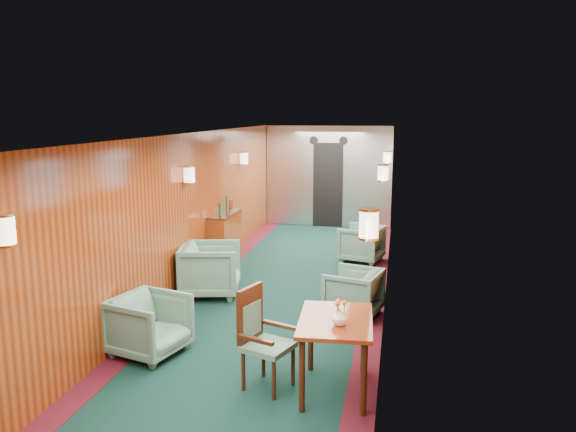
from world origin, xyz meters
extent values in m
plane|color=black|center=(0.00, 0.00, 0.00)|extent=(12.00, 12.00, 0.00)
cube|color=white|center=(0.00, 0.00, 2.35)|extent=(3.00, 12.00, 0.10)
cube|color=white|center=(0.00, 0.00, 2.36)|extent=(1.20, 12.00, 0.06)
cube|color=maroon|center=(0.00, 6.00, 1.20)|extent=(3.00, 0.10, 2.40)
cube|color=maroon|center=(-1.50, 0.00, 1.20)|extent=(0.10, 12.00, 2.40)
cube|color=maroon|center=(1.50, 0.00, 1.20)|extent=(0.10, 12.00, 2.40)
cube|color=#3F0C15|center=(-1.35, 0.00, 0.00)|extent=(0.30, 12.00, 0.01)
cube|color=#3F0C15|center=(1.35, 0.00, 0.00)|extent=(0.30, 12.00, 0.01)
cube|color=silver|center=(0.00, 5.92, 1.20)|extent=(2.98, 0.12, 2.38)
cube|color=black|center=(0.00, 5.84, 1.00)|extent=(0.70, 0.06, 2.00)
cylinder|color=black|center=(-0.35, 5.85, 2.05)|extent=(0.20, 0.04, 0.20)
cylinder|color=black|center=(0.35, 5.85, 2.05)|extent=(0.20, 0.04, 0.20)
cube|color=#BABDC2|center=(1.49, -3.50, 1.45)|extent=(0.02, 1.10, 0.80)
cube|color=slate|center=(1.48, -3.50, 1.45)|extent=(0.01, 0.96, 0.66)
cube|color=#BABDC2|center=(1.49, -1.00, 1.45)|extent=(0.02, 1.10, 0.80)
cube|color=slate|center=(1.48, -1.00, 1.45)|extent=(0.01, 0.96, 0.66)
cube|color=#BABDC2|center=(1.49, 1.50, 1.45)|extent=(0.02, 1.10, 0.80)
cube|color=slate|center=(1.48, 1.50, 1.45)|extent=(0.01, 0.96, 0.66)
cube|color=#BABDC2|center=(1.49, 4.00, 1.45)|extent=(0.02, 1.10, 0.80)
cube|color=slate|center=(1.48, 4.00, 1.45)|extent=(0.01, 0.96, 0.66)
cylinder|color=#FFE8C6|center=(-1.40, -3.50, 1.80)|extent=(0.16, 0.16, 0.24)
cylinder|color=#BB7A34|center=(-1.40, -3.50, 1.68)|extent=(0.17, 0.17, 0.02)
cylinder|color=#FFE8C6|center=(1.40, -2.70, 1.80)|extent=(0.16, 0.16, 0.24)
cylinder|color=#BB7A34|center=(1.40, -2.70, 1.68)|extent=(0.17, 0.17, 0.02)
cylinder|color=#FFE8C6|center=(-1.40, 0.50, 1.80)|extent=(0.16, 0.16, 0.24)
cylinder|color=#BB7A34|center=(-1.40, 0.50, 1.68)|extent=(0.17, 0.17, 0.02)
cylinder|color=#FFE8C6|center=(1.40, 1.30, 1.80)|extent=(0.16, 0.16, 0.24)
cylinder|color=#BB7A34|center=(1.40, 1.30, 1.68)|extent=(0.17, 0.17, 0.02)
cylinder|color=#FFE8C6|center=(-1.40, 3.50, 1.80)|extent=(0.16, 0.16, 0.24)
cylinder|color=#BB7A34|center=(-1.40, 3.50, 1.68)|extent=(0.17, 0.17, 0.02)
cylinder|color=#FFE8C6|center=(1.40, 4.30, 1.80)|extent=(0.16, 0.16, 0.24)
cylinder|color=#BB7A34|center=(1.40, 4.30, 1.68)|extent=(0.17, 0.17, 0.02)
cube|color=maroon|center=(1.08, -2.17, 0.73)|extent=(0.76, 1.04, 0.04)
cylinder|color=#3B1D0D|center=(0.83, -2.62, 0.35)|extent=(0.06, 0.06, 0.71)
cylinder|color=#3B1D0D|center=(1.39, -2.58, 0.35)|extent=(0.06, 0.06, 0.71)
cylinder|color=#3B1D0D|center=(0.78, -1.76, 0.35)|extent=(0.06, 0.06, 0.71)
cylinder|color=#3B1D0D|center=(1.34, -1.73, 0.35)|extent=(0.06, 0.06, 0.71)
cube|color=#214F41|center=(0.43, -2.23, 0.43)|extent=(0.55, 0.55, 0.06)
cube|color=#3B1D0D|center=(0.22, -2.16, 0.73)|extent=(0.18, 0.39, 0.56)
cube|color=#214F41|center=(0.24, -2.16, 0.68)|extent=(0.12, 0.29, 0.34)
cube|color=#3B1D0D|center=(0.35, -2.43, 0.58)|extent=(0.39, 0.18, 0.04)
cube|color=#3B1D0D|center=(0.50, -2.03, 0.58)|extent=(0.39, 0.18, 0.04)
cylinder|color=#3B1D0D|center=(0.20, -2.34, 0.20)|extent=(0.04, 0.04, 0.40)
cylinder|color=#3B1D0D|center=(0.53, -2.46, 0.20)|extent=(0.04, 0.04, 0.40)
cylinder|color=#3B1D0D|center=(0.32, -2.00, 0.20)|extent=(0.04, 0.04, 0.40)
cylinder|color=#3B1D0D|center=(0.65, -2.12, 0.20)|extent=(0.04, 0.04, 0.40)
cube|color=maroon|center=(-1.34, 1.97, 0.48)|extent=(0.32, 1.07, 0.96)
cube|color=#3B1D0D|center=(-1.33, 1.97, 0.96)|extent=(0.34, 1.09, 0.02)
cylinder|color=#234629|center=(-1.32, 1.70, 1.08)|extent=(0.07, 0.07, 0.22)
cylinder|color=#234629|center=(-1.32, 2.08, 1.11)|extent=(0.06, 0.06, 0.28)
cylinder|color=#BB7A34|center=(-1.32, 2.29, 1.06)|extent=(0.08, 0.08, 0.18)
imported|color=silver|center=(1.14, -2.32, 0.83)|extent=(0.21, 0.21, 0.16)
imported|color=#214F41|center=(-1.07, -1.72, 0.34)|extent=(0.93, 0.91, 0.69)
imported|color=#214F41|center=(-1.08, 0.41, 0.39)|extent=(1.02, 1.01, 0.79)
imported|color=#214F41|center=(1.09, -0.03, 0.32)|extent=(0.85, 0.84, 0.64)
imported|color=#214F41|center=(1.01, 2.80, 0.33)|extent=(0.89, 0.88, 0.67)
camera|label=1|loc=(1.62, -7.30, 2.72)|focal=35.00mm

